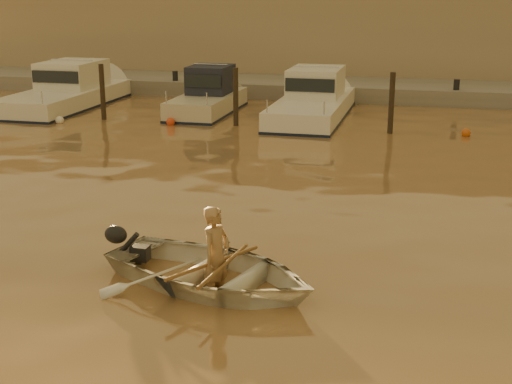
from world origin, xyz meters
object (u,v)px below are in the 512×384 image
(moored_boat_0, at_px, (65,91))
(moored_boat_2, at_px, (312,101))
(dinghy, at_px, (211,271))
(waterfront_building, at_px, (414,34))
(person, at_px, (216,257))
(moored_boat_1, at_px, (207,97))

(moored_boat_0, bearing_deg, moored_boat_2, 0.00)
(dinghy, xyz_separation_m, waterfront_building, (2.19, 26.58, 2.14))
(dinghy, bearing_deg, moored_boat_0, 52.16)
(dinghy, bearing_deg, waterfront_building, 12.16)
(waterfront_building, bearing_deg, dinghy, -94.72)
(dinghy, relative_size, moored_boat_2, 0.47)
(person, bearing_deg, dinghy, 90.00)
(person, height_order, moored_boat_2, moored_boat_2)
(moored_boat_1, xyz_separation_m, waterfront_building, (7.25, 11.00, 1.77))
(moored_boat_2, distance_m, waterfront_building, 11.59)
(dinghy, bearing_deg, moored_boat_1, 34.86)
(moored_boat_0, height_order, moored_boat_1, same)
(moored_boat_1, bearing_deg, waterfront_building, 56.61)
(dinghy, distance_m, waterfront_building, 26.76)
(person, relative_size, waterfront_building, 0.04)
(dinghy, distance_m, moored_boat_2, 15.62)
(moored_boat_2, height_order, waterfront_building, waterfront_building)
(person, relative_size, moored_boat_1, 0.29)
(moored_boat_0, height_order, waterfront_building, waterfront_building)
(moored_boat_1, bearing_deg, person, -71.74)
(person, distance_m, moored_boat_2, 15.65)
(person, height_order, moored_boat_0, moored_boat_0)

